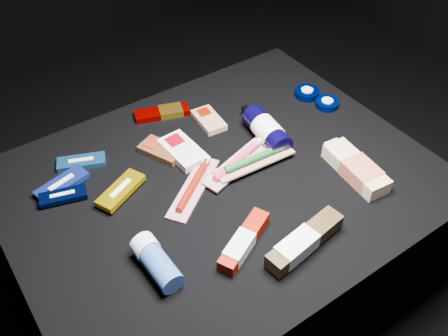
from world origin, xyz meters
TOP-DOWN VIEW (x-y plane):
  - ground at (0.00, 0.00)m, footprint 3.00×3.00m
  - cloth_table at (0.00, 0.00)m, footprint 0.98×0.78m
  - luna_bar_0 at (-0.25, 0.24)m, footprint 0.12×0.08m
  - luna_bar_1 at (-0.32, 0.19)m, footprint 0.13×0.08m
  - luna_bar_2 at (-0.33, 0.15)m, footprint 0.11×0.07m
  - luna_bar_3 at (-0.22, 0.09)m, footprint 0.13×0.10m
  - clif_bar_0 at (-0.07, 0.17)m, footprint 0.10×0.12m
  - clif_bar_1 at (-0.03, 0.13)m, footprint 0.08×0.13m
  - clif_bar_2 at (0.09, 0.20)m, footprint 0.07×0.11m
  - power_bar at (0.01, 0.29)m, footprint 0.15×0.09m
  - lotion_bottle at (0.18, 0.05)m, footprint 0.08×0.20m
  - cream_tin_upper at (0.39, 0.14)m, footprint 0.07×0.07m
  - cream_tin_lower at (0.40, 0.07)m, footprint 0.06×0.06m
  - bodywash_bottle at (0.27, -0.17)m, footprint 0.08×0.19m
  - deodorant_stick at (-0.25, -0.14)m, footprint 0.05×0.13m
  - toothbrush_pack_0 at (-0.07, 0.01)m, footprint 0.20×0.16m
  - toothbrush_pack_1 at (0.06, 0.01)m, footprint 0.21×0.10m
  - toothbrush_pack_2 at (0.09, -0.01)m, footprint 0.21×0.06m
  - toothpaste_carton_red at (-0.08, -0.19)m, footprint 0.16×0.11m
  - toothpaste_carton_green at (0.02, -0.27)m, footprint 0.20×0.07m

SIDE VIEW (x-z plane):
  - ground at x=0.00m, z-range 0.00..0.00m
  - cloth_table at x=0.00m, z-range 0.00..0.40m
  - luna_bar_0 at x=-0.25m, z-range 0.40..0.41m
  - power_bar at x=0.01m, z-range 0.40..0.42m
  - clif_bar_2 at x=0.09m, z-range 0.40..0.42m
  - toothbrush_pack_0 at x=-0.07m, z-range 0.40..0.42m
  - clif_bar_0 at x=-0.07m, z-range 0.40..0.42m
  - cream_tin_lower at x=0.40m, z-range 0.40..0.42m
  - cream_tin_upper at x=0.39m, z-range 0.40..0.42m
  - luna_bar_1 at x=-0.32m, z-range 0.40..0.42m
  - clif_bar_1 at x=-0.03m, z-range 0.40..0.42m
  - luna_bar_2 at x=-0.33m, z-range 0.40..0.42m
  - luna_bar_3 at x=-0.22m, z-range 0.41..0.42m
  - toothpaste_carton_red at x=-0.08m, z-range 0.40..0.43m
  - toothbrush_pack_1 at x=0.06m, z-range 0.40..0.43m
  - bodywash_bottle at x=0.27m, z-range 0.40..0.44m
  - toothbrush_pack_2 at x=0.09m, z-range 0.41..0.43m
  - toothpaste_carton_green at x=0.02m, z-range 0.40..0.44m
  - deodorant_stick at x=-0.25m, z-range 0.40..0.45m
  - lotion_bottle at x=0.18m, z-range 0.40..0.46m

